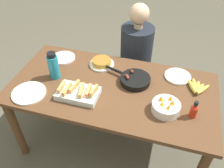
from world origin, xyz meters
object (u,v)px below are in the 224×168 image
object	(u,v)px
melon_tray	(78,93)
empty_plate_near_front	(64,58)
water_bottle	(54,66)
person_figure	(135,66)
banana_bunch	(197,88)
hot_sauce_bottle	(194,110)
empty_plate_far_right	(29,93)
empty_plate_far_left	(178,76)
skillet	(134,80)
fruit_bowl_mango	(166,107)
frittata_plate_center	(102,63)

from	to	relation	value
melon_tray	empty_plate_near_front	distance (m)	0.54
water_bottle	empty_plate_near_front	bearing A→B (deg)	100.68
melon_tray	person_figure	bearing A→B (deg)	70.61
banana_bunch	hot_sauce_bottle	xyz separation A→B (m)	(-0.02, -0.30, 0.05)
empty_plate_near_front	person_figure	size ratio (longest dim) A/B	0.18
empty_plate_near_front	empty_plate_far_right	xyz separation A→B (m)	(-0.06, -0.52, -0.00)
empty_plate_near_front	empty_plate_far_left	bearing A→B (deg)	1.31
skillet	empty_plate_far_right	xyz separation A→B (m)	(-0.77, -0.37, -0.02)
melon_tray	fruit_bowl_mango	size ratio (longest dim) A/B	1.56
banana_bunch	fruit_bowl_mango	world-z (taller)	fruit_bowl_mango
hot_sauce_bottle	empty_plate_far_left	bearing A→B (deg)	108.06
banana_bunch	empty_plate_near_front	size ratio (longest dim) A/B	0.96
frittata_plate_center	fruit_bowl_mango	distance (m)	0.74
empty_plate_near_front	empty_plate_far_left	size ratio (longest dim) A/B	0.97
frittata_plate_center	skillet	bearing A→B (deg)	-23.94
water_bottle	person_figure	size ratio (longest dim) A/B	0.21
melon_tray	person_figure	world-z (taller)	person_figure
empty_plate_far_right	person_figure	xyz separation A→B (m)	(0.67, 0.91, -0.26)
melon_tray	hot_sauce_bottle	world-z (taller)	hot_sauce_bottle
empty_plate_far_right	hot_sauce_bottle	size ratio (longest dim) A/B	1.84
frittata_plate_center	empty_plate_far_left	bearing A→B (deg)	1.66
banana_bunch	frittata_plate_center	distance (m)	0.84
skillet	hot_sauce_bottle	distance (m)	0.54
frittata_plate_center	empty_plate_far_left	distance (m)	0.68
melon_tray	empty_plate_near_front	xyz separation A→B (m)	(-0.33, 0.43, -0.02)
melon_tray	frittata_plate_center	size ratio (longest dim) A/B	1.44
empty_plate_near_front	banana_bunch	bearing A→B (deg)	-4.37
melon_tray	frittata_plate_center	world-z (taller)	melon_tray
banana_bunch	empty_plate_far_left	bearing A→B (deg)	143.82
empty_plate_near_front	empty_plate_far_right	bearing A→B (deg)	-96.19
fruit_bowl_mango	person_figure	world-z (taller)	person_figure
empty_plate_near_front	person_figure	xyz separation A→B (m)	(0.62, 0.40, -0.26)
person_figure	frittata_plate_center	bearing A→B (deg)	-121.42
empty_plate_far_right	water_bottle	size ratio (longest dim) A/B	1.10
skillet	water_bottle	bearing A→B (deg)	29.40
empty_plate_near_front	skillet	bearing A→B (deg)	-11.44
water_bottle	banana_bunch	bearing A→B (deg)	8.47
skillet	frittata_plate_center	world-z (taller)	skillet
melon_tray	hot_sauce_bottle	bearing A→B (deg)	2.31
empty_plate_far_right	fruit_bowl_mango	size ratio (longest dim) A/B	1.31
empty_plate_far_left	fruit_bowl_mango	size ratio (longest dim) A/B	1.09
melon_tray	empty_plate_near_front	world-z (taller)	melon_tray
empty_plate_far_right	empty_plate_far_left	bearing A→B (deg)	26.02
water_bottle	person_figure	world-z (taller)	person_figure
frittata_plate_center	person_figure	distance (m)	0.54
fruit_bowl_mango	hot_sauce_bottle	size ratio (longest dim) A/B	1.41
banana_bunch	frittata_plate_center	world-z (taller)	frittata_plate_center
empty_plate_far_left	person_figure	size ratio (longest dim) A/B	0.19
person_figure	banana_bunch	bearing A→B (deg)	-39.54
banana_bunch	water_bottle	world-z (taller)	water_bottle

